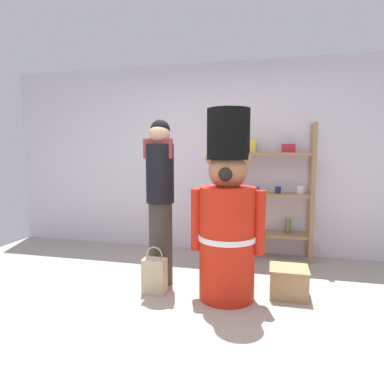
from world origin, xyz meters
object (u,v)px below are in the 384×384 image
(person_shopper, at_px, (160,197))
(merchandise_shelf, at_px, (267,190))
(teddy_bear_guard, at_px, (227,217))
(display_crate, at_px, (289,282))
(shopping_bag, at_px, (155,275))

(person_shopper, bearing_deg, merchandise_shelf, 48.28)
(teddy_bear_guard, distance_m, display_crate, 0.89)
(teddy_bear_guard, height_order, person_shopper, teddy_bear_guard)
(shopping_bag, bearing_deg, merchandise_shelf, 54.41)
(merchandise_shelf, relative_size, display_crate, 4.79)
(merchandise_shelf, height_order, shopping_bag, merchandise_shelf)
(merchandise_shelf, distance_m, teddy_bear_guard, 1.44)
(merchandise_shelf, relative_size, teddy_bear_guard, 0.99)
(shopping_bag, height_order, display_crate, shopping_bag)
(teddy_bear_guard, relative_size, person_shopper, 1.03)
(teddy_bear_guard, bearing_deg, shopping_bag, -175.85)
(merchandise_shelf, bearing_deg, display_crate, -78.12)
(merchandise_shelf, height_order, person_shopper, merchandise_shelf)
(teddy_bear_guard, bearing_deg, person_shopper, 164.01)
(teddy_bear_guard, xyz_separation_m, person_shopper, (-0.73, 0.21, 0.14))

